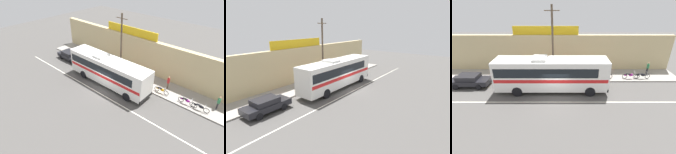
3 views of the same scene
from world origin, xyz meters
The scene contains 13 objects.
ground_plane centered at (0.00, 0.00, 0.00)m, with size 70.00×70.00×0.00m, color #4F4C49.
sidewalk_slab centered at (0.00, 5.20, 0.07)m, with size 30.00×3.60×0.14m, color gray.
storefront_facade centered at (0.00, 7.35, 2.40)m, with size 30.00×0.70×4.80m, color tan.
storefront_billboard centered at (-1.56, 7.35, 5.35)m, with size 8.39×0.12×1.10m, color gold.
road_center_stripe centered at (0.00, -0.80, 0.00)m, with size 30.00×0.14×0.01m, color silver.
intercity_bus centered at (-0.59, 1.49, 2.07)m, with size 11.53×2.66×3.78m.
parked_car centered at (-9.82, 2.47, 0.74)m, with size 4.29×1.91×1.37m.
utility_pole centered at (-0.46, 3.87, 4.48)m, with size 1.60×0.22×8.40m.
motorcycle_orange centered at (8.82, 4.07, 0.57)m, with size 1.94×0.56×0.94m.
motorcycle_green centered at (5.72, 4.05, 0.57)m, with size 1.86×0.56×0.94m.
motorcycle_black centered at (10.31, 4.07, 0.57)m, with size 1.88×0.56×0.94m.
pedestrian_far_right centered at (5.85, 5.36, 1.16)m, with size 0.30×0.48×1.75m.
pedestrian_near_shop centered at (11.57, 5.54, 1.06)m, with size 0.30×0.48×1.59m.
Camera 2 is at (-18.08, -12.06, 7.73)m, focal length 29.41 mm.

